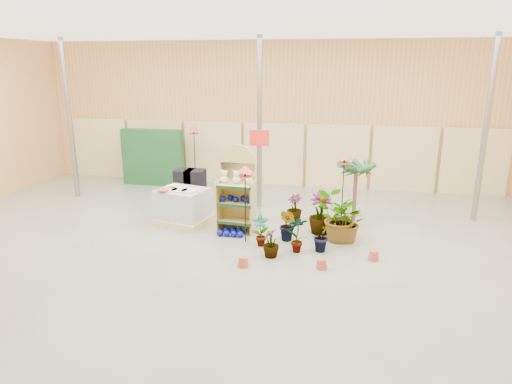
% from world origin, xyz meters
% --- Properties ---
extents(room, '(15.20, 12.10, 4.70)m').
position_xyz_m(room, '(0.00, 0.91, 2.21)').
color(room, slate).
rests_on(room, ground).
extents(display_shelf, '(0.88, 0.59, 2.03)m').
position_xyz_m(display_shelf, '(-0.17, 1.67, 0.93)').
color(display_shelf, tan).
rests_on(display_shelf, ground).
extents(teddy_bears, '(0.75, 0.19, 0.31)m').
position_xyz_m(teddy_bears, '(-0.15, 1.57, 1.29)').
color(teddy_bears, white).
rests_on(teddy_bears, display_shelf).
extents(gazing_balls_shelf, '(0.75, 0.26, 0.14)m').
position_xyz_m(gazing_balls_shelf, '(-0.17, 1.54, 0.80)').
color(gazing_balls_shelf, '#06118B').
rests_on(gazing_balls_shelf, display_shelf).
extents(gazing_balls_floor, '(0.63, 0.39, 0.15)m').
position_xyz_m(gazing_balls_floor, '(-0.24, 1.28, 0.07)').
color(gazing_balls_floor, '#06118B').
rests_on(gazing_balls_floor, ground).
extents(pallet_stack, '(1.42, 1.28, 0.90)m').
position_xyz_m(pallet_stack, '(-1.61, 1.87, 0.43)').
color(pallet_stack, '#CFB87A').
rests_on(pallet_stack, ground).
extents(charcoal_planters, '(0.80, 0.50, 1.00)m').
position_xyz_m(charcoal_planters, '(-1.91, 3.34, 0.50)').
color(charcoal_planters, black).
rests_on(charcoal_planters, ground).
extents(trellis_stock, '(2.00, 0.30, 1.80)m').
position_xyz_m(trellis_stock, '(-3.80, 5.20, 0.90)').
color(trellis_stock, '#1A4E25').
rests_on(trellis_stock, ground).
extents(offer_sign, '(0.50, 0.08, 2.20)m').
position_xyz_m(offer_sign, '(0.10, 2.98, 1.57)').
color(offer_sign, gray).
rests_on(offer_sign, ground).
extents(bird_table_front, '(0.34, 0.34, 1.73)m').
position_xyz_m(bird_table_front, '(0.17, 0.94, 1.61)').
color(bird_table_front, black).
rests_on(bird_table_front, ground).
extents(bird_table_right, '(0.34, 0.34, 1.81)m').
position_xyz_m(bird_table_right, '(2.22, 2.35, 1.68)').
color(bird_table_right, black).
rests_on(bird_table_right, ground).
extents(bird_table_back, '(0.34, 0.34, 1.99)m').
position_xyz_m(bird_table_back, '(-2.29, 4.91, 1.85)').
color(bird_table_back, black).
rests_on(bird_table_back, ground).
extents(palm, '(0.70, 0.70, 1.62)m').
position_xyz_m(palm, '(2.52, 2.84, 1.37)').
color(palm, brown).
rests_on(palm, ground).
extents(potted_plant_0, '(0.45, 0.39, 0.72)m').
position_xyz_m(potted_plant_0, '(0.54, 0.79, 0.36)').
color(potted_plant_0, '#244F24').
rests_on(potted_plant_0, ground).
extents(potted_plant_1, '(0.52, 0.53, 0.74)m').
position_xyz_m(potted_plant_1, '(1.08, 1.18, 0.37)').
color(potted_plant_1, '#244F24').
rests_on(potted_plant_1, ground).
extents(potted_plant_2, '(1.11, 1.00, 1.09)m').
position_xyz_m(potted_plant_2, '(2.14, 1.38, 0.54)').
color(potted_plant_2, '#244F24').
rests_on(potted_plant_2, ground).
extents(potted_plant_3, '(0.71, 0.71, 0.96)m').
position_xyz_m(potted_plant_3, '(1.75, 1.80, 0.48)').
color(potted_plant_3, '#244F24').
rests_on(potted_plant_3, ground).
extents(potted_plant_4, '(0.41, 0.45, 0.71)m').
position_xyz_m(potted_plant_4, '(2.31, 2.47, 0.36)').
color(potted_plant_4, '#244F24').
rests_on(potted_plant_4, ground).
extents(potted_plant_7, '(0.36, 0.36, 0.61)m').
position_xyz_m(potted_plant_7, '(0.85, 0.27, 0.31)').
color(potted_plant_7, '#244F24').
rests_on(potted_plant_7, ground).
extents(potted_plant_8, '(0.50, 0.43, 0.79)m').
position_xyz_m(potted_plant_8, '(1.35, 0.62, 0.40)').
color(potted_plant_8, '#244F24').
rests_on(potted_plant_8, ground).
extents(potted_plant_9, '(0.48, 0.48, 0.69)m').
position_xyz_m(potted_plant_9, '(1.85, 0.77, 0.34)').
color(potted_plant_9, '#244F24').
rests_on(potted_plant_9, ground).
extents(potted_plant_10, '(0.97, 1.04, 0.92)m').
position_xyz_m(potted_plant_10, '(2.38, 1.38, 0.46)').
color(potted_plant_10, '#244F24').
rests_on(potted_plant_10, ground).
extents(potted_plant_11, '(0.51, 0.51, 0.68)m').
position_xyz_m(potted_plant_11, '(1.07, 2.56, 0.34)').
color(potted_plant_11, '#244F24').
rests_on(potted_plant_11, ground).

